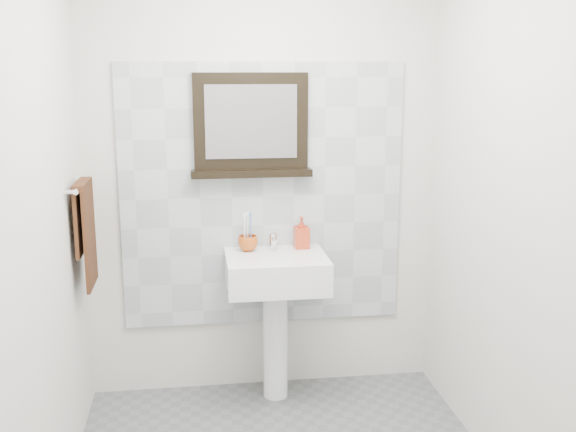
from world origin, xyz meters
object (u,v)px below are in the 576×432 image
object	(u,v)px
pedestal_sink	(276,287)
toothbrush_cup	(248,243)
framed_mirror	(251,128)
hand_towel	(86,226)
soap_dispenser	(301,232)

from	to	relation	value
pedestal_sink	toothbrush_cup	size ratio (longest dim) A/B	8.69
pedestal_sink	framed_mirror	bearing A→B (deg)	121.53
pedestal_sink	hand_towel	distance (m)	1.07
framed_mirror	toothbrush_cup	bearing A→B (deg)	-112.81
soap_dispenser	framed_mirror	size ratio (longest dim) A/B	0.27
pedestal_sink	toothbrush_cup	bearing A→B (deg)	142.19
pedestal_sink	soap_dispenser	size ratio (longest dim) A/B	5.29
soap_dispenser	toothbrush_cup	bearing A→B (deg)	-179.30
framed_mirror	pedestal_sink	bearing A→B (deg)	-58.47
soap_dispenser	hand_towel	bearing A→B (deg)	-172.34
toothbrush_cup	pedestal_sink	bearing A→B (deg)	-37.81
soap_dispenser	hand_towel	size ratio (longest dim) A/B	0.33
pedestal_sink	soap_dispenser	world-z (taller)	soap_dispenser
toothbrush_cup	framed_mirror	world-z (taller)	framed_mirror
toothbrush_cup	framed_mirror	bearing A→B (deg)	67.19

